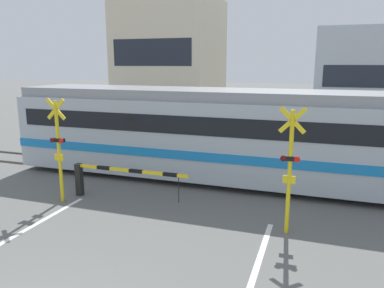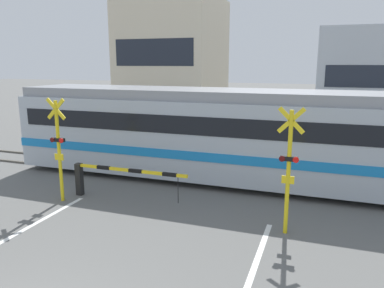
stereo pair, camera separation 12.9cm
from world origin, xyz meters
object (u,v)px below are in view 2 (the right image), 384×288
at_px(crossing_barrier_far, 274,146).
at_px(crossing_signal_right, 289,165).
at_px(commuter_train, 288,137).
at_px(crossing_signal_left, 59,145).
at_px(pedestrian, 221,128).
at_px(crossing_barrier_near, 106,175).

bearing_deg(crossing_barrier_far, crossing_signal_right, -79.84).
xyz_separation_m(commuter_train, crossing_signal_right, (0.39, -3.93, 0.01)).
xyz_separation_m(crossing_signal_left, pedestrian, (2.70, 9.54, -0.86)).
bearing_deg(crossing_signal_right, crossing_barrier_near, 173.54).
height_order(commuter_train, crossing_barrier_near, commuter_train).
xyz_separation_m(crossing_signal_left, crossing_signal_right, (7.06, 0.00, 0.00)).
distance_m(commuter_train, pedestrian, 6.93).
xyz_separation_m(crossing_signal_right, pedestrian, (-4.36, 9.54, -0.86)).
bearing_deg(crossing_barrier_near, commuter_train, 31.07).
height_order(crossing_barrier_far, pedestrian, pedestrian).
xyz_separation_m(commuter_train, crossing_signal_left, (-6.67, -3.93, 0.01)).
bearing_deg(crossing_barrier_far, crossing_signal_left, -129.91).
bearing_deg(crossing_signal_left, crossing_signal_right, 0.00).
xyz_separation_m(crossing_barrier_far, pedestrian, (-3.11, 2.59, 0.18)).
bearing_deg(crossing_signal_left, crossing_barrier_near, 27.86).
bearing_deg(crossing_signal_right, crossing_barrier_far, 100.16).
relative_size(crossing_barrier_far, crossing_signal_right, 1.20).
relative_size(commuter_train, crossing_barrier_far, 5.28).
relative_size(crossing_barrier_near, pedestrian, 2.34).
distance_m(crossing_barrier_near, crossing_signal_right, 5.95).
distance_m(crossing_barrier_near, pedestrian, 9.01).
xyz_separation_m(commuter_train, pedestrian, (-3.97, 5.62, -0.85)).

